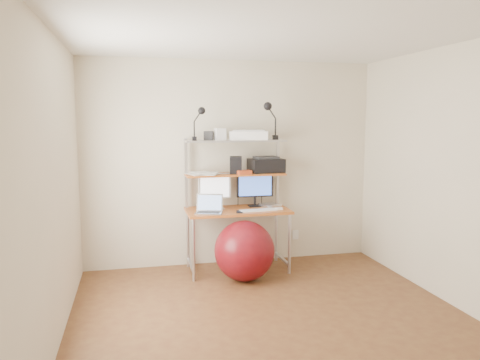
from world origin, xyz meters
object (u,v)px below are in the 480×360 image
(monitor_silver, at_px, (215,189))
(laptop, at_px, (209,209))
(monitor_black, at_px, (255,188))
(printer, at_px, (266,165))
(exercise_ball, at_px, (244,251))

(monitor_silver, relative_size, laptop, 1.27)
(monitor_black, height_order, printer, printer)
(monitor_black, bearing_deg, exercise_ball, -115.55)
(printer, bearing_deg, exercise_ball, -133.67)
(printer, bearing_deg, laptop, -165.52)
(laptop, xyz_separation_m, exercise_ball, (0.36, -0.23, -0.45))
(monitor_silver, distance_m, printer, 0.70)
(monitor_black, relative_size, laptop, 1.28)
(laptop, relative_size, printer, 0.82)
(laptop, bearing_deg, monitor_black, 41.42)
(monitor_silver, height_order, monitor_black, monitor_black)
(monitor_silver, distance_m, exercise_ball, 0.82)
(exercise_ball, bearing_deg, laptop, 146.84)
(monitor_black, xyz_separation_m, laptop, (-0.61, -0.28, -0.18))
(monitor_black, distance_m, exercise_ball, 0.85)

